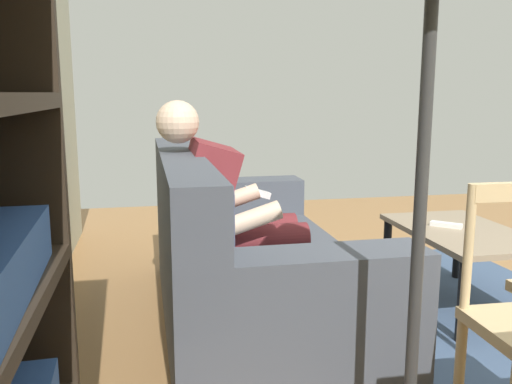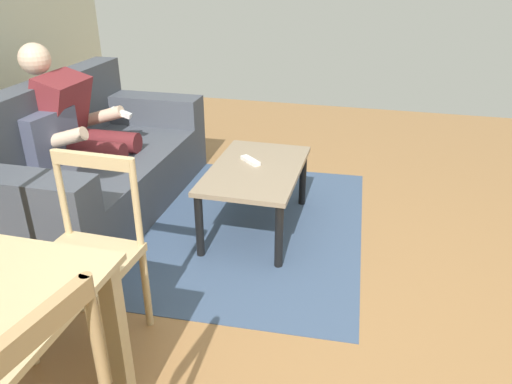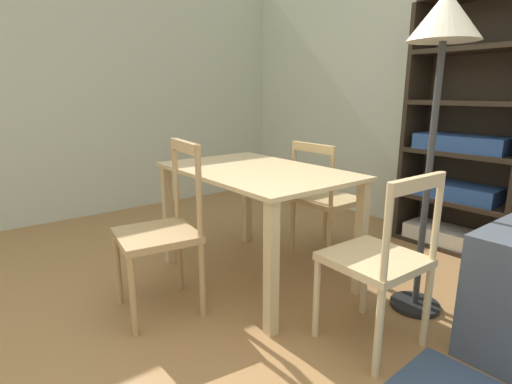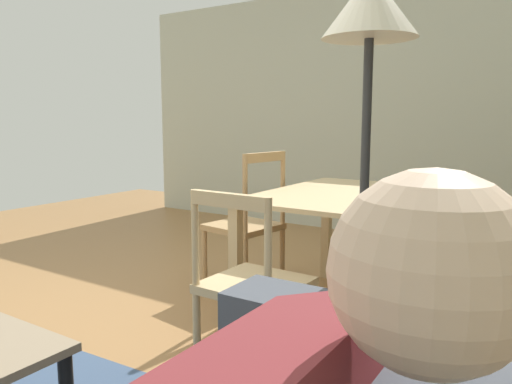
{
  "view_description": "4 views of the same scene",
  "coord_description": "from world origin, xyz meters",
  "px_view_note": "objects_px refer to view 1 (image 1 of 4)",
  "views": [
    {
      "loc": [
        -1.45,
        2.03,
        1.18
      ],
      "look_at": [
        1.17,
        1.51,
        0.69
      ],
      "focal_mm": 38.02,
      "sensor_mm": 36.0,
      "label": 1
    },
    {
      "loc": [
        -1.66,
        -0.36,
        1.67
      ],
      "look_at": [
        1.16,
        0.36,
        0.26
      ],
      "focal_mm": 34.76,
      "sensor_mm": 36.0,
      "label": 2
    },
    {
      "loc": [
        0.98,
        -0.74,
        1.24
      ],
      "look_at": [
        -1.03,
        0.82,
        0.6
      ],
      "focal_mm": 28.02,
      "sensor_mm": 36.0,
      "label": 3
    },
    {
      "loc": [
        1.72,
        2.01,
        1.19
      ],
      "look_at": [
        0.07,
        0.93,
        0.9
      ],
      "focal_mm": 34.93,
      "sensor_mm": 36.0,
      "label": 4
    }
  ],
  "objects_px": {
    "person_lounging": "(228,212)",
    "tv_remote": "(446,225)",
    "coffee_table": "(462,240)",
    "couch": "(242,264)"
  },
  "relations": [
    {
      "from": "person_lounging",
      "to": "tv_remote",
      "type": "xyz_separation_m",
      "value": [
        0.01,
        -1.23,
        -0.13
      ]
    },
    {
      "from": "person_lounging",
      "to": "tv_remote",
      "type": "bearing_deg",
      "value": -89.36
    },
    {
      "from": "tv_remote",
      "to": "coffee_table",
      "type": "bearing_deg",
      "value": 80.03
    },
    {
      "from": "couch",
      "to": "tv_remote",
      "type": "distance_m",
      "value": 1.18
    },
    {
      "from": "tv_remote",
      "to": "person_lounging",
      "type": "bearing_deg",
      "value": -46.84
    },
    {
      "from": "couch",
      "to": "coffee_table",
      "type": "distance_m",
      "value": 1.23
    },
    {
      "from": "person_lounging",
      "to": "coffee_table",
      "type": "height_order",
      "value": "person_lounging"
    },
    {
      "from": "coffee_table",
      "to": "tv_remote",
      "type": "height_order",
      "value": "tv_remote"
    },
    {
      "from": "couch",
      "to": "person_lounging",
      "type": "distance_m",
      "value": 0.27
    },
    {
      "from": "coffee_table",
      "to": "person_lounging",
      "type": "bearing_deg",
      "value": 87.35
    }
  ]
}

